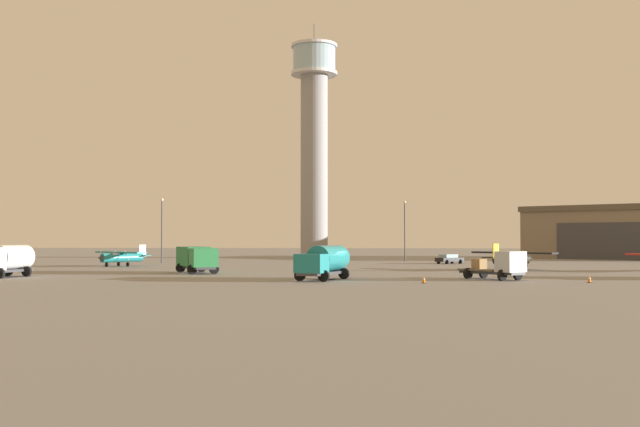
# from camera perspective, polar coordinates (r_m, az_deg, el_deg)

# --- Properties ---
(ground_plane) EXTENTS (400.00, 400.00, 0.00)m
(ground_plane) POSITION_cam_1_polar(r_m,az_deg,el_deg) (66.67, 1.02, -5.10)
(ground_plane) COLOR gray
(control_tower) EXTENTS (8.69, 8.69, 44.13)m
(control_tower) POSITION_cam_1_polar(r_m,az_deg,el_deg) (138.66, -0.46, 6.18)
(control_tower) COLOR gray
(control_tower) RESTS_ON ground_plane
(hangar) EXTENTS (36.18, 32.97, 9.44)m
(hangar) POSITION_cam_1_polar(r_m,az_deg,el_deg) (142.23, 22.37, -1.35)
(hangar) COLOR #7A6B56
(hangar) RESTS_ON ground_plane
(airplane_teal) EXTENTS (8.50, 7.32, 2.81)m
(airplane_teal) POSITION_cam_1_polar(r_m,az_deg,el_deg) (99.29, -15.07, -3.23)
(airplane_teal) COLOR teal
(airplane_teal) RESTS_ON ground_plane
(airplane_black) EXTENTS (8.91, 8.15, 3.07)m
(airplane_black) POSITION_cam_1_polar(r_m,az_deg,el_deg) (87.13, 14.65, -3.34)
(airplane_black) COLOR black
(airplane_black) RESTS_ON ground_plane
(truck_flatbed_silver) EXTENTS (5.70, 6.09, 2.54)m
(truck_flatbed_silver) POSITION_cam_1_polar(r_m,az_deg,el_deg) (66.84, 13.78, -3.98)
(truck_flatbed_silver) COLOR #38383D
(truck_flatbed_silver) RESTS_ON ground_plane
(truck_box_green) EXTENTS (5.83, 7.51, 2.77)m
(truck_box_green) POSITION_cam_1_polar(r_m,az_deg,el_deg) (78.61, -9.57, -3.42)
(truck_box_green) COLOR #38383D
(truck_box_green) RESTS_ON ground_plane
(truck_fuel_tanker_teal) EXTENTS (4.63, 7.32, 3.04)m
(truck_fuel_tanker_teal) POSITION_cam_1_polar(r_m,az_deg,el_deg) (65.04, 0.32, -3.71)
(truck_fuel_tanker_teal) COLOR #38383D
(truck_fuel_tanker_teal) RESTS_ON ground_plane
(truck_fuel_tanker_white) EXTENTS (3.96, 5.92, 3.04)m
(truck_fuel_tanker_white) POSITION_cam_1_polar(r_m,az_deg,el_deg) (75.33, -23.21, -3.27)
(truck_fuel_tanker_white) COLOR #38383D
(truck_fuel_tanker_white) RESTS_ON ground_plane
(car_black) EXTENTS (4.30, 4.04, 1.37)m
(car_black) POSITION_cam_1_polar(r_m,az_deg,el_deg) (107.25, 9.98, -3.47)
(car_black) COLOR black
(car_black) RESTS_ON ground_plane
(light_post_west) EXTENTS (0.44, 0.44, 9.62)m
(light_post_west) POSITION_cam_1_polar(r_m,az_deg,el_deg) (111.89, -12.17, -0.87)
(light_post_west) COLOR #38383D
(light_post_west) RESTS_ON ground_plane
(light_post_east) EXTENTS (0.44, 0.44, 9.62)m
(light_post_east) POSITION_cam_1_polar(r_m,az_deg,el_deg) (116.98, 6.59, -0.94)
(light_post_east) COLOR #38383D
(light_post_east) RESTS_ON ground_plane
(traffic_cone_near_left) EXTENTS (0.36, 0.36, 0.67)m
(traffic_cone_near_left) POSITION_cam_1_polar(r_m,az_deg,el_deg) (64.77, 20.17, -4.78)
(traffic_cone_near_left) COLOR black
(traffic_cone_near_left) RESTS_ON ground_plane
(traffic_cone_near_right) EXTENTS (0.36, 0.36, 0.59)m
(traffic_cone_near_right) POSITION_cam_1_polar(r_m,az_deg,el_deg) (61.03, 8.06, -5.10)
(traffic_cone_near_right) COLOR black
(traffic_cone_near_right) RESTS_ON ground_plane
(traffic_cone_mid_apron) EXTENTS (0.36, 0.36, 0.65)m
(traffic_cone_mid_apron) POSITION_cam_1_polar(r_m,az_deg,el_deg) (74.37, 0.56, -4.52)
(traffic_cone_mid_apron) COLOR black
(traffic_cone_mid_apron) RESTS_ON ground_plane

